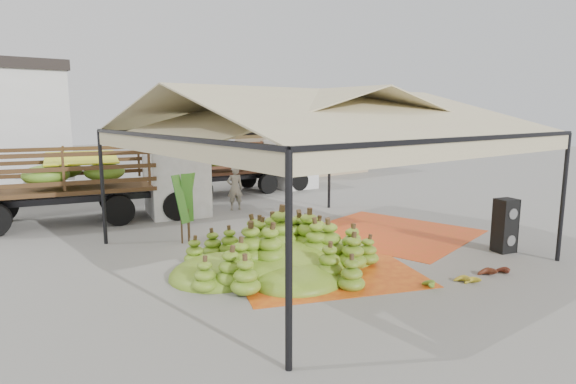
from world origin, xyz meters
TOP-DOWN VIEW (x-y plane):
  - ground at (0.00, 0.00)m, footprint 90.00×90.00m
  - canopy_tent at (0.00, 0.00)m, footprint 8.10×8.10m
  - building_tan at (10.00, 13.00)m, footprint 6.30×5.30m
  - tarp_left at (-0.79, -1.00)m, footprint 4.96×4.86m
  - tarp_right at (2.90, 0.20)m, footprint 4.98×5.13m
  - banana_heap at (-1.36, -0.41)m, footprint 6.32×5.76m
  - hand_yellow_a at (0.84, -3.51)m, footprint 0.51×0.45m
  - hand_yellow_b at (0.95, -3.70)m, footprint 0.53×0.52m
  - hand_red_a at (2.02, -3.70)m, footprint 0.52×0.46m
  - hand_red_b at (1.63, -3.61)m, footprint 0.63×0.59m
  - hand_green at (0.03, -3.21)m, footprint 0.64×0.61m
  - hanging_bunches at (0.48, -1.39)m, footprint 1.74×0.24m
  - speaker_stack at (3.70, -2.83)m, footprint 0.58×0.53m
  - banana_leaves at (-2.13, 2.69)m, footprint 0.96×1.36m
  - vendor at (1.08, 5.76)m, footprint 0.65×0.52m
  - truck_left at (-3.05, 6.99)m, footprint 7.37×3.91m
  - truck_right at (3.83, 8.86)m, footprint 6.48×2.65m

SIDE VIEW (x-z plane):
  - ground at x=0.00m, z-range 0.00..0.00m
  - banana_leaves at x=-2.13m, z-range -1.85..1.85m
  - tarp_left at x=-0.79m, z-range 0.00..0.01m
  - tarp_right at x=2.90m, z-range 0.00..0.01m
  - hand_yellow_b at x=0.95m, z-range 0.00..0.19m
  - hand_yellow_a at x=0.84m, z-range 0.00..0.20m
  - hand_red_a at x=2.02m, z-range 0.00..0.21m
  - hand_green at x=0.03m, z-range 0.00..0.23m
  - hand_red_b at x=1.63m, z-range 0.00..0.23m
  - banana_heap at x=-1.36m, z-range 0.00..1.11m
  - speaker_stack at x=3.70m, z-range 0.00..1.35m
  - vendor at x=1.08m, z-range 0.00..1.58m
  - truck_right at x=3.83m, z-range 0.25..2.43m
  - truck_left at x=-3.05m, z-range 0.28..2.69m
  - building_tan at x=10.00m, z-range 0.02..4.12m
  - hanging_bunches at x=0.48m, z-range 2.52..2.72m
  - canopy_tent at x=0.00m, z-range 1.30..5.30m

